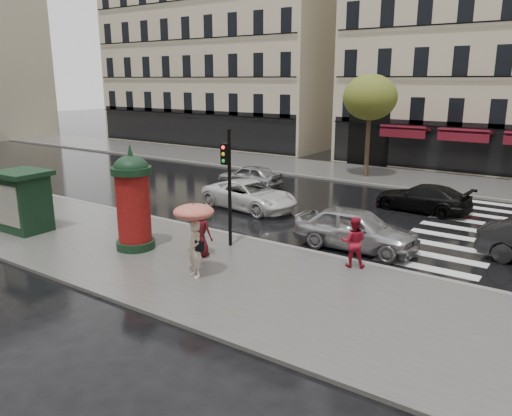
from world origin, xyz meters
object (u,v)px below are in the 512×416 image
Objects in this scene: traffic_light at (228,177)px; car_far_silver at (250,176)px; newsstand at (24,200)px; car_black at (423,198)px; man_burgundy at (200,231)px; woman_red at (353,242)px; car_silver at (356,229)px; woman_umbrella at (194,228)px; car_white at (250,195)px; morris_column at (133,199)px.

traffic_light is 1.11× the size of car_far_silver.
newsstand reaches higher than car_black.
traffic_light is at bearing -102.92° from man_burgundy.
car_far_silver is at bearing 79.61° from newsstand.
woman_red is 0.37× the size of car_silver.
woman_umbrella is 1.34× the size of man_burgundy.
woman_red is at bearing 16.93° from newsstand.
woman_umbrella reaches higher than car_far_silver.
car_far_silver is (-6.83, 12.67, -1.08)m from woman_umbrella.
car_far_silver is (-2.99, 4.22, -0.03)m from car_white.
woman_umbrella is 9.21m from newsstand.
morris_column reaches higher than car_white.
woman_umbrella is 2.11m from man_burgundy.
car_white reaches higher than car_far_silver.
woman_red is 0.44× the size of car_far_silver.
car_black is at bearing 66.03° from traffic_light.
car_silver is at bearing -103.95° from car_white.
woman_red is 5.41m from man_burgundy.
woman_red is 8.98m from car_white.
newsstand is at bearing 114.93° from car_silver.
car_far_silver is (-5.84, 9.62, -2.14)m from traffic_light.
traffic_light reaches higher than man_burgundy.
woman_red reaches higher than car_far_silver.
car_white is at bearing 90.69° from morris_column.
car_far_silver is at bearing -63.45° from woman_red.
traffic_light reaches higher than car_white.
car_silver is 1.18× the size of car_far_silver.
woman_umbrella is at bearing 26.37° from car_far_silver.
car_white is 5.18m from car_far_silver.
woman_red is at bearing 44.52° from woman_umbrella.
traffic_light is at bearing -144.94° from car_white.
car_far_silver is (-3.09, 11.82, -1.34)m from morris_column.
morris_column is 0.84× the size of car_silver.
morris_column is 0.78× the size of car_white.
woman_umbrella reaches higher than woman_red.
man_burgundy reaches higher than car_white.
car_far_silver is at bearing 118.33° from woman_umbrella.
morris_column reaches higher than woman_red.
woman_umbrella is 0.54× the size of car_black.
car_black is (7.24, 4.48, -0.04)m from car_white.
newsstand is at bearing -38.54° from car_black.
man_burgundy is 0.46× the size of morris_column.
morris_column is 1.55× the size of newsstand.
man_burgundy is (-1.16, 1.60, -0.71)m from woman_umbrella.
woman_red is at bearing 8.16° from traffic_light.
woman_red is at bearing 20.91° from morris_column.
morris_column is at bearing -141.44° from traffic_light.
woman_red is at bearing -162.85° from man_burgundy.
traffic_light reaches higher than woman_red.
car_far_silver is (-9.84, 6.88, -0.13)m from car_silver.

